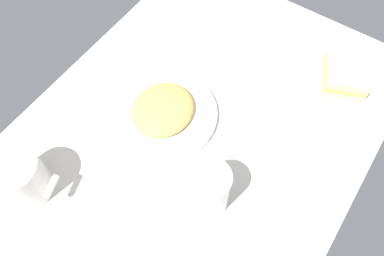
% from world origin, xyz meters
% --- Properties ---
extents(tabletop, '(0.90, 0.64, 0.02)m').
position_xyz_m(tabletop, '(0.00, 0.00, 0.01)').
color(tabletop, beige).
rests_on(tabletop, ground).
extents(plate_of_food, '(0.22, 0.22, 0.04)m').
position_xyz_m(plate_of_food, '(0.01, 0.08, 0.03)').
color(plate_of_food, white).
rests_on(plate_of_food, tabletop).
extents(coffee_mug_black, '(0.09, 0.12, 0.10)m').
position_xyz_m(coffee_mug_black, '(-0.26, 0.19, 0.07)').
color(coffee_mug_black, white).
rests_on(coffee_mug_black, tabletop).
extents(sandwich_main, '(0.12, 0.12, 0.04)m').
position_xyz_m(sandwich_main, '(0.29, -0.19, 0.04)').
color(sandwich_main, beige).
rests_on(sandwich_main, tabletop).
extents(glass_of_milk, '(0.07, 0.07, 0.10)m').
position_xyz_m(glass_of_milk, '(-0.09, -0.10, 0.06)').
color(glass_of_milk, silver).
rests_on(glass_of_milk, tabletop).
extents(spoon, '(0.10, 0.08, 0.01)m').
position_xyz_m(spoon, '(0.09, -0.16, 0.02)').
color(spoon, silver).
rests_on(spoon, tabletop).
extents(paper_napkin, '(0.17, 0.17, 0.00)m').
position_xyz_m(paper_napkin, '(0.29, 0.01, 0.02)').
color(paper_napkin, white).
rests_on(paper_napkin, tabletop).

